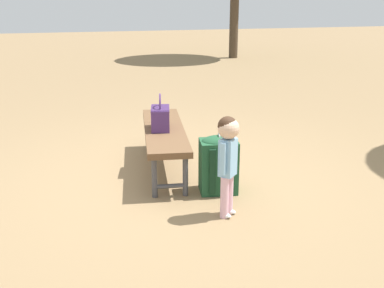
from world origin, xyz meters
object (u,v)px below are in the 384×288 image
at_px(park_bench, 164,133).
at_px(child_standing, 228,151).
at_px(backpack_large, 218,163).
at_px(handbag, 160,117).

height_order(park_bench, child_standing, child_standing).
distance_m(park_bench, backpack_large, 0.80).
height_order(handbag, backpack_large, handbag).
relative_size(park_bench, backpack_large, 2.86).
bearing_deg(handbag, park_bench, 127.87).
height_order(child_standing, backpack_large, child_standing).
height_order(handbag, child_standing, child_standing).
height_order(park_bench, backpack_large, backpack_large).
bearing_deg(child_standing, handbag, -164.55).
xyz_separation_m(handbag, backpack_large, (0.67, 0.40, -0.29)).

